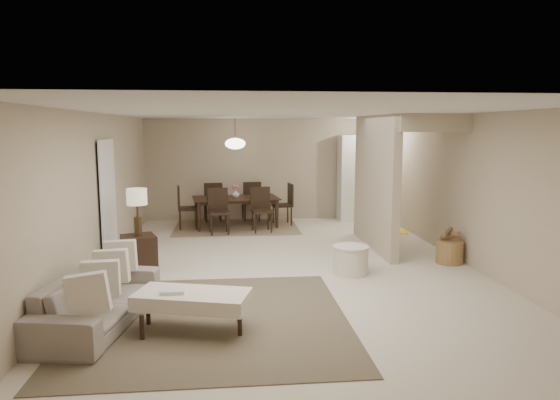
{
  "coord_description": "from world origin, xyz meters",
  "views": [
    {
      "loc": [
        -0.91,
        -7.88,
        2.25
      ],
      "look_at": [
        -0.08,
        0.49,
        1.05
      ],
      "focal_mm": 32.0,
      "sensor_mm": 36.0,
      "label": 1
    }
  ],
  "objects": [
    {
      "name": "floor",
      "position": [
        0.0,
        0.0,
        0.0
      ],
      "size": [
        9.0,
        9.0,
        0.0
      ],
      "primitive_type": "plane",
      "color": "beige",
      "rests_on": "ground"
    },
    {
      "name": "ceiling",
      "position": [
        0.0,
        0.0,
        2.5
      ],
      "size": [
        9.0,
        9.0,
        0.0
      ],
      "primitive_type": "plane",
      "rotation": [
        3.14,
        0.0,
        0.0
      ],
      "color": "white",
      "rests_on": "back_wall"
    },
    {
      "name": "back_wall",
      "position": [
        0.0,
        4.5,
        1.25
      ],
      "size": [
        6.0,
        0.0,
        6.0
      ],
      "primitive_type": "plane",
      "rotation": [
        1.57,
        0.0,
        0.0
      ],
      "color": "tan",
      "rests_on": "floor"
    },
    {
      "name": "left_wall",
      "position": [
        -3.0,
        0.0,
        1.25
      ],
      "size": [
        0.0,
        9.0,
        9.0
      ],
      "primitive_type": "plane",
      "rotation": [
        1.57,
        0.0,
        1.57
      ],
      "color": "tan",
      "rests_on": "floor"
    },
    {
      "name": "right_wall",
      "position": [
        3.0,
        0.0,
        1.25
      ],
      "size": [
        0.0,
        9.0,
        9.0
      ],
      "primitive_type": "plane",
      "rotation": [
        1.57,
        0.0,
        -1.57
      ],
      "color": "tan",
      "rests_on": "floor"
    },
    {
      "name": "partition",
      "position": [
        1.8,
        1.25,
        1.25
      ],
      "size": [
        0.15,
        2.5,
        2.5
      ],
      "primitive_type": "cube",
      "color": "tan",
      "rests_on": "floor"
    },
    {
      "name": "doorway",
      "position": [
        -2.97,
        0.6,
        1.02
      ],
      "size": [
        0.04,
        0.9,
        2.04
      ],
      "primitive_type": "cube",
      "color": "black",
      "rests_on": "floor"
    },
    {
      "name": "pantry_cabinet",
      "position": [
        2.35,
        4.15,
        1.05
      ],
      "size": [
        1.2,
        0.55,
        2.1
      ],
      "primitive_type": "cube",
      "color": "white",
      "rests_on": "floor"
    },
    {
      "name": "flush_light",
      "position": [
        2.3,
        3.2,
        2.46
      ],
      "size": [
        0.44,
        0.44,
        0.05
      ],
      "primitive_type": "cylinder",
      "color": "white",
      "rests_on": "ceiling"
    },
    {
      "name": "living_rug",
      "position": [
        -1.16,
        -2.16,
        0.01
      ],
      "size": [
        3.2,
        3.2,
        0.01
      ],
      "primitive_type": "cube",
      "color": "brown",
      "rests_on": "floor"
    },
    {
      "name": "sofa",
      "position": [
        -2.45,
        -2.16,
        0.3
      ],
      "size": [
        2.15,
        1.14,
        0.6
      ],
      "primitive_type": "imported",
      "rotation": [
        0.0,
        0.0,
        1.4
      ],
      "color": "gray",
      "rests_on": "floor"
    },
    {
      "name": "ottoman_bench",
      "position": [
        -1.36,
        -2.46,
        0.36
      ],
      "size": [
        1.36,
        0.88,
        0.45
      ],
      "rotation": [
        0.0,
        0.0,
        -0.26
      ],
      "color": "silver",
      "rests_on": "living_rug"
    },
    {
      "name": "side_table",
      "position": [
        -2.4,
        0.14,
        0.28
      ],
      "size": [
        0.65,
        0.65,
        0.56
      ],
      "primitive_type": "cube",
      "rotation": [
        0.0,
        0.0,
        0.35
      ],
      "color": "black",
      "rests_on": "floor"
    },
    {
      "name": "table_lamp",
      "position": [
        -2.4,
        0.14,
        1.12
      ],
      "size": [
        0.32,
        0.32,
        0.76
      ],
      "color": "#41301B",
      "rests_on": "side_table"
    },
    {
      "name": "round_pouf",
      "position": [
        0.94,
        -0.44,
        0.22
      ],
      "size": [
        0.57,
        0.57,
        0.44
      ],
      "primitive_type": "cylinder",
      "color": "silver",
      "rests_on": "floor"
    },
    {
      "name": "wicker_basket",
      "position": [
        2.75,
        0.0,
        0.19
      ],
      "size": [
        0.48,
        0.48,
        0.38
      ],
      "primitive_type": "cylinder",
      "rotation": [
        0.0,
        0.0,
        -0.08
      ],
      "color": "olive",
      "rests_on": "floor"
    },
    {
      "name": "dining_rug",
      "position": [
        -0.8,
        3.53,
        0.01
      ],
      "size": [
        2.8,
        2.1,
        0.01
      ],
      "primitive_type": "cube",
      "color": "#846952",
      "rests_on": "floor"
    },
    {
      "name": "dining_table",
      "position": [
        -0.8,
        3.53,
        0.34
      ],
      "size": [
        2.06,
        1.31,
        0.68
      ],
      "primitive_type": "imported",
      "rotation": [
        0.0,
        0.0,
        0.12
      ],
      "color": "black",
      "rests_on": "dining_rug"
    },
    {
      "name": "dining_chairs",
      "position": [
        -0.8,
        3.53,
        0.49
      ],
      "size": [
        2.66,
        2.05,
        0.98
      ],
      "color": "black",
      "rests_on": "dining_rug"
    },
    {
      "name": "vase",
      "position": [
        -0.8,
        3.53,
        0.77
      ],
      "size": [
        0.2,
        0.2,
        0.17
      ],
      "primitive_type": "imported",
      "rotation": [
        0.0,
        0.0,
        -0.23
      ],
      "color": "white",
      "rests_on": "dining_table"
    },
    {
      "name": "yellow_mat",
      "position": [
        2.51,
        2.62,
        0.01
      ],
      "size": [
        0.93,
        0.65,
        0.01
      ],
      "primitive_type": "cube",
      "rotation": [
        0.0,
        0.0,
        -0.16
      ],
      "color": "yellow",
      "rests_on": "floor"
    },
    {
      "name": "pendant_light",
      "position": [
        -0.8,
        3.53,
        1.92
      ],
      "size": [
        0.46,
        0.46,
        0.71
      ],
      "color": "#41301B",
      "rests_on": "ceiling"
    }
  ]
}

